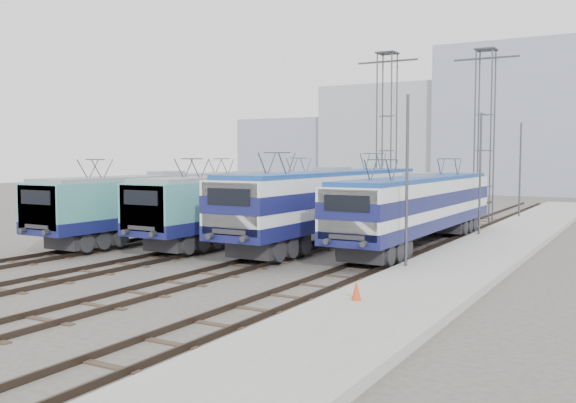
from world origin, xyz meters
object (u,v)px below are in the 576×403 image
(catenary_tower_west, at_px, (387,128))
(safety_cone, at_px, (356,291))
(mast_mid, at_px, (480,176))
(locomotive_far_left, at_px, (164,200))
(locomotive_center_left, at_px, (250,200))
(catenary_tower_east, at_px, (485,127))
(locomotive_far_right, at_px, (418,204))
(mast_rear, at_px, (520,172))
(locomotive_center_right, at_px, (330,199))
(mast_front, at_px, (407,185))

(catenary_tower_west, xyz_separation_m, safety_cone, (9.35, -26.49, -6.05))
(mast_mid, distance_m, safety_cone, 18.73)
(locomotive_far_left, distance_m, locomotive_center_left, 4.88)
(catenary_tower_east, relative_size, safety_cone, 20.54)
(safety_cone, bearing_deg, locomotive_far_right, 100.86)
(mast_rear, xyz_separation_m, safety_cone, (0.75, -30.49, -2.91))
(catenary_tower_west, bearing_deg, catenary_tower_east, 17.10)
(locomotive_center_left, height_order, locomotive_center_right, locomotive_center_right)
(catenary_tower_east, xyz_separation_m, mast_mid, (2.10, -10.00, -3.14))
(locomotive_far_left, distance_m, catenary_tower_west, 18.36)
(locomotive_center_left, bearing_deg, mast_front, -26.51)
(locomotive_center_right, distance_m, catenary_tower_east, 16.91)
(catenary_tower_east, distance_m, mast_mid, 10.69)
(catenary_tower_east, height_order, mast_mid, catenary_tower_east)
(locomotive_far_left, distance_m, safety_cone, 19.02)
(locomotive_far_right, bearing_deg, catenary_tower_east, 90.96)
(locomotive_far_left, height_order, catenary_tower_west, catenary_tower_west)
(locomotive_far_left, bearing_deg, mast_rear, 53.15)
(mast_rear, bearing_deg, safety_cone, -88.60)
(mast_mid, bearing_deg, locomotive_center_right, -137.54)
(mast_rear, height_order, safety_cone, mast_rear)
(locomotive_center_left, relative_size, locomotive_center_right, 0.94)
(mast_front, bearing_deg, catenary_tower_west, 113.27)
(locomotive_center_left, relative_size, catenary_tower_east, 1.47)
(locomotive_center_right, bearing_deg, safety_cone, -60.77)
(catenary_tower_west, height_order, safety_cone, catenary_tower_west)
(locomotive_center_right, bearing_deg, locomotive_far_left, -163.47)
(locomotive_center_left, bearing_deg, locomotive_far_left, -157.17)
(mast_rear, bearing_deg, locomotive_far_left, -126.85)
(locomotive_center_left, xyz_separation_m, locomotive_center_right, (4.50, 0.78, 0.19))
(locomotive_center_left, distance_m, catenary_tower_east, 19.27)
(locomotive_center_right, relative_size, catenary_tower_east, 1.57)
(safety_cone, bearing_deg, mast_mid, 92.31)
(catenary_tower_west, bearing_deg, mast_rear, 24.94)
(catenary_tower_east, bearing_deg, mast_front, -84.55)
(locomotive_far_left, bearing_deg, mast_mid, 28.92)
(catenary_tower_west, bearing_deg, locomotive_center_left, -98.77)
(catenary_tower_west, distance_m, catenary_tower_east, 6.80)
(locomotive_far_left, distance_m, mast_mid, 17.59)
(locomotive_center_right, relative_size, safety_cone, 32.19)
(locomotive_far_right, bearing_deg, safety_cone, -79.14)
(mast_front, height_order, mast_mid, same)
(locomotive_far_right, xyz_separation_m, safety_cone, (2.60, -13.53, -1.65))
(catenary_tower_east, bearing_deg, mast_rear, 43.60)
(locomotive_far_left, height_order, mast_rear, mast_rear)
(catenary_tower_west, xyz_separation_m, mast_mid, (8.60, -8.00, -3.14))
(safety_cone, bearing_deg, locomotive_far_left, 148.12)
(locomotive_center_right, bearing_deg, catenary_tower_west, 99.25)
(locomotive_far_right, bearing_deg, catenary_tower_west, 117.51)
(locomotive_far_right, distance_m, mast_mid, 5.44)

